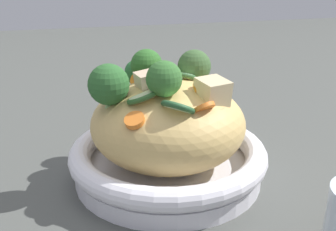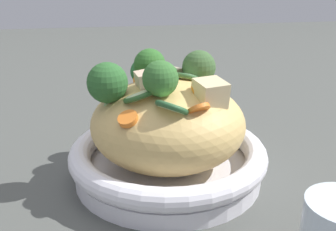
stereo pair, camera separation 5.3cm
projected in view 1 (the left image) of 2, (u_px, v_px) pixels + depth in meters
The scene contains 7 objects.
ground_plane at pixel (168, 176), 0.57m from camera, with size 3.00×3.00×0.00m, color #4A4D49.
serving_bowl at pixel (168, 159), 0.56m from camera, with size 0.27×0.27×0.05m.
noodle_heap at pixel (168, 123), 0.54m from camera, with size 0.21×0.21×0.13m.
broccoli_florets at pixel (150, 75), 0.53m from camera, with size 0.18×0.20×0.08m.
carrot_coins at pixel (178, 94), 0.51m from camera, with size 0.16×0.15×0.04m.
zucchini_slices at pixel (165, 88), 0.51m from camera, with size 0.16×0.13×0.03m.
chicken_chunks at pixel (179, 84), 0.52m from camera, with size 0.15×0.11×0.04m.
Camera 1 is at (0.48, -0.14, 0.28)m, focal length 42.42 mm.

